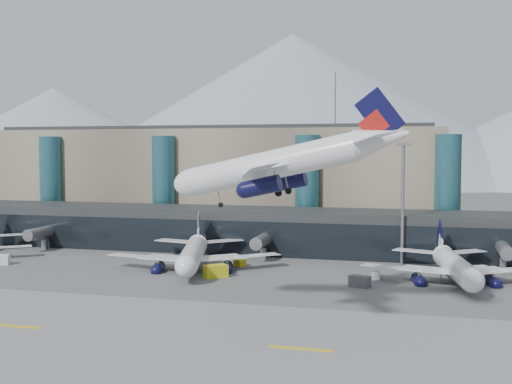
# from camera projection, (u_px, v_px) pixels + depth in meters

# --- Properties ---
(ground) EXTENTS (900.00, 900.00, 0.00)m
(ground) POSITION_uv_depth(u_px,v_px,m) (189.00, 309.00, 97.13)
(ground) COLOR #515154
(ground) RESTS_ON ground
(runway_strip) EXTENTS (400.00, 40.00, 0.04)m
(runway_strip) POSITION_uv_depth(u_px,v_px,m) (148.00, 337.00, 82.64)
(runway_strip) COLOR slate
(runway_strip) RESTS_ON ground
(runway_markings) EXTENTS (128.00, 1.00, 0.02)m
(runway_markings) POSITION_uv_depth(u_px,v_px,m) (148.00, 337.00, 82.64)
(runway_markings) COLOR gold
(runway_markings) RESTS_ON ground
(concourse) EXTENTS (170.00, 27.00, 10.00)m
(concourse) POSITION_uv_depth(u_px,v_px,m) (274.00, 231.00, 152.57)
(concourse) COLOR black
(concourse) RESTS_ON ground
(terminal_main) EXTENTS (130.00, 30.00, 31.00)m
(terminal_main) POSITION_uv_depth(u_px,v_px,m) (216.00, 180.00, 189.32)
(terminal_main) COLOR gray
(terminal_main) RESTS_ON ground
(teal_towers) EXTENTS (116.40, 19.40, 46.00)m
(teal_towers) POSITION_uv_depth(u_px,v_px,m) (233.00, 188.00, 171.46)
(teal_towers) COLOR #265C6A
(teal_towers) RESTS_ON ground
(mountain_ridge) EXTENTS (910.00, 400.00, 110.00)m
(mountain_ridge) POSITION_uv_depth(u_px,v_px,m) (397.00, 120.00, 457.20)
(mountain_ridge) COLOR gray
(mountain_ridge) RESTS_ON ground
(lightmast_mid) EXTENTS (3.00, 1.20, 25.60)m
(lightmast_mid) POSITION_uv_depth(u_px,v_px,m) (403.00, 196.00, 135.04)
(lightmast_mid) COLOR slate
(lightmast_mid) RESTS_ON ground
(hero_jet) EXTENTS (34.68, 35.25, 11.38)m
(hero_jet) POSITION_uv_depth(u_px,v_px,m) (294.00, 154.00, 86.81)
(hero_jet) COLOR white
(hero_jet) RESTS_ON ground
(jet_parked_mid) EXTENTS (35.88, 37.28, 11.97)m
(jet_parked_mid) POSITION_uv_depth(u_px,v_px,m) (194.00, 246.00, 130.96)
(jet_parked_mid) COLOR white
(jet_parked_mid) RESTS_ON ground
(jet_parked_right) EXTENTS (34.63, 34.87, 11.29)m
(jet_parked_right) POSITION_uv_depth(u_px,v_px,m) (452.00, 258.00, 118.26)
(jet_parked_right) COLOR white
(jet_parked_right) RESTS_ON ground
(veh_a) EXTENTS (4.13, 3.13, 2.06)m
(veh_a) POSITION_uv_depth(u_px,v_px,m) (1.00, 260.00, 135.00)
(veh_a) COLOR silver
(veh_a) RESTS_ON ground
(veh_b) EXTENTS (2.27, 2.86, 1.44)m
(veh_b) POSITION_uv_depth(u_px,v_px,m) (240.00, 263.00, 132.98)
(veh_b) COLOR gold
(veh_b) RESTS_ON ground
(veh_c) EXTENTS (4.08, 3.09, 2.02)m
(veh_c) POSITION_uv_depth(u_px,v_px,m) (360.00, 281.00, 112.86)
(veh_c) COLOR #48484D
(veh_c) RESTS_ON ground
(veh_d) EXTENTS (2.98, 2.47, 1.50)m
(veh_d) POSITION_uv_depth(u_px,v_px,m) (480.00, 269.00, 125.56)
(veh_d) COLOR silver
(veh_d) RESTS_ON ground
(veh_g) EXTENTS (1.77, 2.52, 1.34)m
(veh_g) POSITION_uv_depth(u_px,v_px,m) (375.00, 275.00, 120.20)
(veh_g) COLOR silver
(veh_g) RESTS_ON ground
(veh_h) EXTENTS (4.82, 4.54, 2.41)m
(veh_h) POSITION_uv_depth(u_px,v_px,m) (216.00, 271.00, 121.29)
(veh_h) COLOR gold
(veh_h) RESTS_ON ground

